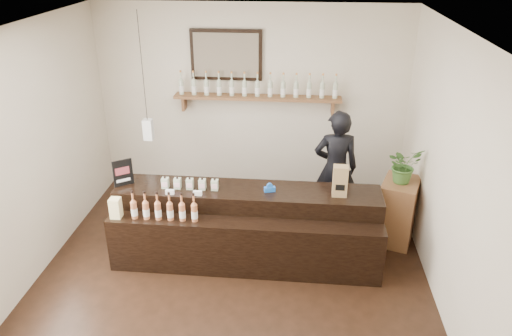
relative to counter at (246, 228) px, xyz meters
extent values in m
plane|color=black|center=(-0.12, -0.58, -0.42)|extent=(5.00, 5.00, 0.00)
plane|color=beige|center=(-0.12, 1.92, 0.98)|extent=(4.50, 0.00, 4.50)
plane|color=beige|center=(-2.37, -0.58, 0.98)|extent=(0.00, 5.00, 5.00)
plane|color=beige|center=(2.13, -0.58, 0.98)|extent=(0.00, 5.00, 5.00)
plane|color=white|center=(-0.12, -0.58, 2.38)|extent=(5.00, 5.00, 0.00)
cube|color=brown|center=(-0.02, 1.79, 1.08)|extent=(2.40, 0.25, 0.04)
cube|color=brown|center=(-1.10, 1.82, 0.96)|extent=(0.04, 0.20, 0.20)
cube|color=brown|center=(1.06, 1.82, 0.96)|extent=(0.04, 0.20, 0.20)
cube|color=black|center=(-0.47, 1.89, 1.66)|extent=(1.02, 0.04, 0.72)
cube|color=#3F3628|center=(-0.47, 1.86, 1.66)|extent=(0.92, 0.01, 0.62)
cube|color=white|center=(-1.42, 1.02, 0.83)|extent=(0.12, 0.12, 0.28)
cylinder|color=black|center=(-1.42, 1.02, 1.68)|extent=(0.01, 0.01, 1.41)
cylinder|color=#B5C1A1|center=(-1.12, 1.79, 1.21)|extent=(0.07, 0.07, 0.20)
cone|color=#B5C1A1|center=(-1.12, 1.79, 1.33)|extent=(0.07, 0.07, 0.05)
cylinder|color=#B5C1A1|center=(-1.12, 1.79, 1.39)|extent=(0.02, 0.02, 0.07)
cylinder|color=#CC813C|center=(-1.12, 1.79, 1.44)|extent=(0.03, 0.03, 0.02)
cylinder|color=white|center=(-1.12, 1.79, 1.19)|extent=(0.07, 0.07, 0.09)
cylinder|color=#B5C1A1|center=(-0.94, 1.79, 1.21)|extent=(0.07, 0.07, 0.20)
cone|color=#B5C1A1|center=(-0.94, 1.79, 1.33)|extent=(0.07, 0.07, 0.05)
cylinder|color=#B5C1A1|center=(-0.94, 1.79, 1.39)|extent=(0.02, 0.02, 0.07)
cylinder|color=#CC813C|center=(-0.94, 1.79, 1.44)|extent=(0.03, 0.03, 0.02)
cylinder|color=white|center=(-0.94, 1.79, 1.19)|extent=(0.07, 0.07, 0.09)
cylinder|color=#B5C1A1|center=(-0.75, 1.79, 1.21)|extent=(0.07, 0.07, 0.20)
cone|color=#B5C1A1|center=(-0.75, 1.79, 1.33)|extent=(0.07, 0.07, 0.05)
cylinder|color=#B5C1A1|center=(-0.75, 1.79, 1.39)|extent=(0.02, 0.02, 0.07)
cylinder|color=#CC813C|center=(-0.75, 1.79, 1.44)|extent=(0.03, 0.03, 0.02)
cylinder|color=white|center=(-0.75, 1.79, 1.19)|extent=(0.07, 0.07, 0.09)
cylinder|color=#B5C1A1|center=(-0.57, 1.79, 1.21)|extent=(0.07, 0.07, 0.20)
cone|color=#B5C1A1|center=(-0.57, 1.79, 1.33)|extent=(0.07, 0.07, 0.05)
cylinder|color=#B5C1A1|center=(-0.57, 1.79, 1.39)|extent=(0.02, 0.02, 0.07)
cylinder|color=#CC813C|center=(-0.57, 1.79, 1.44)|extent=(0.03, 0.03, 0.02)
cylinder|color=white|center=(-0.57, 1.79, 1.19)|extent=(0.07, 0.07, 0.09)
cylinder|color=#B5C1A1|center=(-0.39, 1.79, 1.21)|extent=(0.07, 0.07, 0.20)
cone|color=#B5C1A1|center=(-0.39, 1.79, 1.33)|extent=(0.07, 0.07, 0.05)
cylinder|color=#B5C1A1|center=(-0.39, 1.79, 1.39)|extent=(0.02, 0.02, 0.07)
cylinder|color=#CC813C|center=(-0.39, 1.79, 1.44)|extent=(0.03, 0.03, 0.02)
cylinder|color=white|center=(-0.39, 1.79, 1.19)|extent=(0.07, 0.07, 0.09)
cylinder|color=#B5C1A1|center=(-0.20, 1.79, 1.21)|extent=(0.07, 0.07, 0.20)
cone|color=#B5C1A1|center=(-0.20, 1.79, 1.33)|extent=(0.07, 0.07, 0.05)
cylinder|color=#B5C1A1|center=(-0.20, 1.79, 1.39)|extent=(0.02, 0.02, 0.07)
cylinder|color=#CC813C|center=(-0.20, 1.79, 1.44)|extent=(0.03, 0.03, 0.02)
cylinder|color=white|center=(-0.20, 1.79, 1.19)|extent=(0.07, 0.07, 0.09)
cylinder|color=#B5C1A1|center=(-0.02, 1.79, 1.21)|extent=(0.07, 0.07, 0.20)
cone|color=#B5C1A1|center=(-0.02, 1.79, 1.33)|extent=(0.07, 0.07, 0.05)
cylinder|color=#B5C1A1|center=(-0.02, 1.79, 1.39)|extent=(0.02, 0.02, 0.07)
cylinder|color=#CC813C|center=(-0.02, 1.79, 1.44)|extent=(0.03, 0.03, 0.02)
cylinder|color=white|center=(-0.02, 1.79, 1.19)|extent=(0.07, 0.07, 0.09)
cylinder|color=#B5C1A1|center=(0.16, 1.79, 1.21)|extent=(0.07, 0.07, 0.20)
cone|color=#B5C1A1|center=(0.16, 1.79, 1.33)|extent=(0.07, 0.07, 0.05)
cylinder|color=#B5C1A1|center=(0.16, 1.79, 1.39)|extent=(0.02, 0.02, 0.07)
cylinder|color=#CC813C|center=(0.16, 1.79, 1.44)|extent=(0.03, 0.03, 0.02)
cylinder|color=white|center=(0.16, 1.79, 1.19)|extent=(0.07, 0.07, 0.09)
cylinder|color=#B5C1A1|center=(0.35, 1.79, 1.21)|extent=(0.07, 0.07, 0.20)
cone|color=#B5C1A1|center=(0.35, 1.79, 1.33)|extent=(0.07, 0.07, 0.05)
cylinder|color=#B5C1A1|center=(0.35, 1.79, 1.39)|extent=(0.02, 0.02, 0.07)
cylinder|color=#CC813C|center=(0.35, 1.79, 1.44)|extent=(0.03, 0.03, 0.02)
cylinder|color=white|center=(0.35, 1.79, 1.19)|extent=(0.07, 0.07, 0.09)
cylinder|color=#B5C1A1|center=(0.53, 1.79, 1.21)|extent=(0.07, 0.07, 0.20)
cone|color=#B5C1A1|center=(0.53, 1.79, 1.33)|extent=(0.07, 0.07, 0.05)
cylinder|color=#B5C1A1|center=(0.53, 1.79, 1.39)|extent=(0.02, 0.02, 0.07)
cylinder|color=#CC813C|center=(0.53, 1.79, 1.44)|extent=(0.03, 0.03, 0.02)
cylinder|color=white|center=(0.53, 1.79, 1.19)|extent=(0.07, 0.07, 0.09)
cylinder|color=#B5C1A1|center=(0.71, 1.79, 1.21)|extent=(0.07, 0.07, 0.20)
cone|color=#B5C1A1|center=(0.71, 1.79, 1.33)|extent=(0.07, 0.07, 0.05)
cylinder|color=#B5C1A1|center=(0.71, 1.79, 1.39)|extent=(0.02, 0.02, 0.07)
cylinder|color=#CC813C|center=(0.71, 1.79, 1.44)|extent=(0.03, 0.03, 0.02)
cylinder|color=white|center=(0.71, 1.79, 1.19)|extent=(0.07, 0.07, 0.09)
cylinder|color=#B5C1A1|center=(0.90, 1.79, 1.21)|extent=(0.07, 0.07, 0.20)
cone|color=#B5C1A1|center=(0.90, 1.79, 1.33)|extent=(0.07, 0.07, 0.05)
cylinder|color=#B5C1A1|center=(0.90, 1.79, 1.39)|extent=(0.02, 0.02, 0.07)
cylinder|color=#CC813C|center=(0.90, 1.79, 1.44)|extent=(0.03, 0.03, 0.02)
cylinder|color=white|center=(0.90, 1.79, 1.19)|extent=(0.07, 0.07, 0.09)
cylinder|color=#B5C1A1|center=(1.08, 1.79, 1.21)|extent=(0.07, 0.07, 0.20)
cone|color=#B5C1A1|center=(1.08, 1.79, 1.33)|extent=(0.07, 0.07, 0.05)
cylinder|color=#B5C1A1|center=(1.08, 1.79, 1.39)|extent=(0.02, 0.02, 0.07)
cylinder|color=#CC813C|center=(1.08, 1.79, 1.44)|extent=(0.03, 0.03, 0.02)
cylinder|color=white|center=(1.08, 1.79, 1.19)|extent=(0.07, 0.07, 0.09)
cube|color=black|center=(0.01, 0.12, 0.03)|extent=(3.16, 0.59, 0.88)
cube|color=black|center=(0.01, -0.30, -0.08)|extent=(3.16, 0.31, 0.67)
cube|color=white|center=(-0.87, -0.09, 0.49)|extent=(0.10, 0.04, 0.05)
cube|color=white|center=(-0.55, -0.09, 0.49)|extent=(0.10, 0.04, 0.05)
cube|color=#F2E094|center=(-1.46, -0.30, 0.31)|extent=(0.12, 0.12, 0.12)
cube|color=#F2E094|center=(-1.46, -0.30, 0.43)|extent=(0.12, 0.12, 0.12)
cube|color=#B5C1A1|center=(-0.97, 0.07, 0.53)|extent=(0.08, 0.08, 0.13)
cube|color=#FCC4CB|center=(-0.97, 0.03, 0.53)|extent=(0.07, 0.00, 0.06)
cylinder|color=black|center=(-0.97, 0.07, 0.60)|extent=(0.02, 0.02, 0.03)
cube|color=#B5C1A1|center=(-0.82, 0.07, 0.53)|extent=(0.08, 0.08, 0.13)
cube|color=#FCC4CB|center=(-0.82, 0.03, 0.53)|extent=(0.07, 0.00, 0.06)
cylinder|color=black|center=(-0.82, 0.07, 0.60)|extent=(0.02, 0.02, 0.03)
cube|color=#B5C1A1|center=(-0.67, 0.07, 0.53)|extent=(0.08, 0.08, 0.13)
cube|color=#FCC4CB|center=(-0.67, 0.03, 0.53)|extent=(0.07, 0.00, 0.06)
cylinder|color=black|center=(-0.67, 0.07, 0.60)|extent=(0.02, 0.02, 0.03)
cube|color=#B5C1A1|center=(-0.52, 0.07, 0.53)|extent=(0.08, 0.08, 0.13)
cube|color=#FCC4CB|center=(-0.52, 0.03, 0.53)|extent=(0.07, 0.00, 0.06)
cylinder|color=black|center=(-0.52, 0.07, 0.60)|extent=(0.02, 0.02, 0.03)
cube|color=#B5C1A1|center=(-0.37, 0.07, 0.53)|extent=(0.08, 0.08, 0.13)
cube|color=#FCC4CB|center=(-0.37, 0.03, 0.53)|extent=(0.07, 0.00, 0.06)
cylinder|color=black|center=(-0.37, 0.07, 0.60)|extent=(0.02, 0.02, 0.03)
cylinder|color=#B4673D|center=(-1.24, -0.30, 0.36)|extent=(0.07, 0.07, 0.20)
cone|color=#B4673D|center=(-1.24, -0.30, 0.48)|extent=(0.07, 0.07, 0.05)
cylinder|color=#B4673D|center=(-1.24, -0.30, 0.54)|extent=(0.02, 0.02, 0.07)
cylinder|color=black|center=(-1.24, -0.30, 0.59)|extent=(0.03, 0.03, 0.02)
cylinder|color=white|center=(-1.24, -0.30, 0.33)|extent=(0.07, 0.07, 0.09)
cylinder|color=#B4673D|center=(-1.11, -0.30, 0.36)|extent=(0.07, 0.07, 0.20)
cone|color=#B4673D|center=(-1.11, -0.30, 0.48)|extent=(0.07, 0.07, 0.05)
cylinder|color=#B4673D|center=(-1.11, -0.30, 0.54)|extent=(0.02, 0.02, 0.07)
cylinder|color=black|center=(-1.11, -0.30, 0.59)|extent=(0.03, 0.03, 0.02)
cylinder|color=white|center=(-1.11, -0.30, 0.33)|extent=(0.07, 0.07, 0.09)
cylinder|color=#B4673D|center=(-0.97, -0.30, 0.36)|extent=(0.07, 0.07, 0.20)
cone|color=#B4673D|center=(-0.97, -0.30, 0.48)|extent=(0.07, 0.07, 0.05)
cylinder|color=#B4673D|center=(-0.97, -0.30, 0.54)|extent=(0.02, 0.02, 0.07)
cylinder|color=black|center=(-0.97, -0.30, 0.59)|extent=(0.03, 0.03, 0.02)
cylinder|color=white|center=(-0.97, -0.30, 0.33)|extent=(0.07, 0.07, 0.09)
cylinder|color=#B4673D|center=(-0.83, -0.30, 0.36)|extent=(0.07, 0.07, 0.20)
cone|color=#B4673D|center=(-0.83, -0.30, 0.48)|extent=(0.07, 0.07, 0.05)
cylinder|color=#B4673D|center=(-0.83, -0.30, 0.54)|extent=(0.02, 0.02, 0.07)
cylinder|color=black|center=(-0.83, -0.30, 0.59)|extent=(0.03, 0.03, 0.02)
cylinder|color=white|center=(-0.83, -0.30, 0.33)|extent=(0.07, 0.07, 0.09)
cylinder|color=#B4673D|center=(-0.69, -0.30, 0.36)|extent=(0.07, 0.07, 0.20)
cone|color=#B4673D|center=(-0.69, -0.30, 0.48)|extent=(0.07, 0.07, 0.05)
cylinder|color=#B4673D|center=(-0.69, -0.30, 0.54)|extent=(0.02, 0.02, 0.07)
cylinder|color=black|center=(-0.69, -0.30, 0.59)|extent=(0.03, 0.03, 0.02)
cylinder|color=white|center=(-0.69, -0.30, 0.33)|extent=(0.07, 0.07, 0.09)
cylinder|color=#B4673D|center=(-0.55, -0.30, 0.36)|extent=(0.07, 0.07, 0.20)
cone|color=#B4673D|center=(-0.55, -0.30, 0.48)|extent=(0.07, 0.07, 0.05)
cylinder|color=#B4673D|center=(-0.55, -0.30, 0.54)|extent=(0.02, 0.02, 0.07)
cylinder|color=black|center=(-0.55, -0.30, 0.59)|extent=(0.03, 0.03, 0.02)
cylinder|color=white|center=(-0.55, -0.30, 0.33)|extent=(0.07, 0.07, 0.09)
cube|color=black|center=(-1.48, 0.09, 0.63)|extent=(0.20, 0.15, 0.33)
cube|color=#93353B|center=(-1.48, 0.08, 0.66)|extent=(0.14, 0.10, 0.09)
cube|color=white|center=(-1.48, 0.08, 0.54)|extent=(0.14, 0.10, 0.04)
cube|color=olive|center=(1.08, 0.06, 0.65)|extent=(0.17, 0.13, 0.37)
cube|color=black|center=(1.08, -0.01, 0.60)|extent=(0.11, 0.00, 0.07)
cube|color=blue|center=(0.27, 0.08, 0.50)|extent=(0.14, 0.08, 0.06)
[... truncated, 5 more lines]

